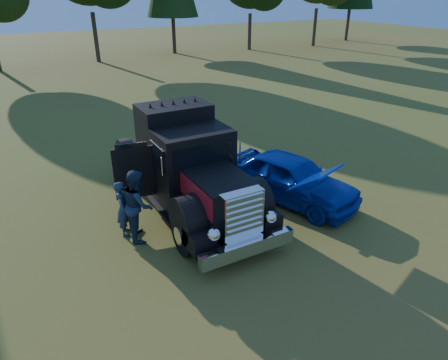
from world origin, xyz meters
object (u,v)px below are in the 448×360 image
at_px(diamond_t_truck, 188,169).
at_px(spectator_far, 138,204).
at_px(hotrod_coupe, 292,178).
at_px(spectator_near, 123,208).

height_order(diamond_t_truck, spectator_far, diamond_t_truck).
relative_size(hotrod_coupe, spectator_far, 2.39).
height_order(hotrod_coupe, spectator_far, spectator_far).
distance_m(diamond_t_truck, hotrod_coupe, 3.25).
relative_size(hotrod_coupe, spectator_near, 2.96).
height_order(hotrod_coupe, spectator_near, hotrod_coupe).
distance_m(hotrod_coupe, spectator_near, 5.16).
xyz_separation_m(hotrod_coupe, spectator_near, (-5.12, 0.61, 0.04)).
xyz_separation_m(diamond_t_truck, hotrod_coupe, (3.01, -1.10, -0.54)).
xyz_separation_m(hotrod_coupe, spectator_far, (-4.80, 0.29, 0.23)).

